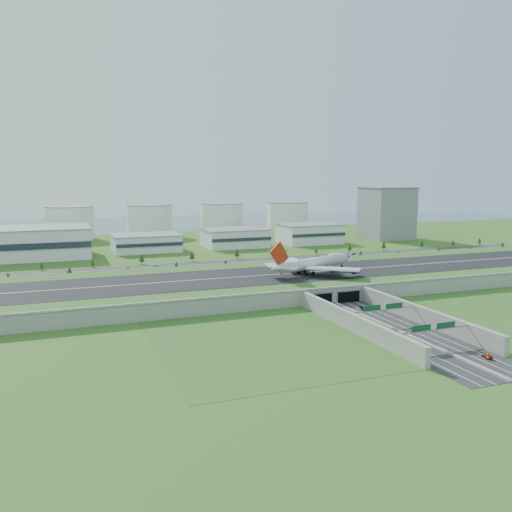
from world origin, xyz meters
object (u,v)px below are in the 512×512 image
object	(u,v)px
fuel_tank_a	(70,223)
car_5	(353,254)
boeing_747	(313,263)
car_7	(155,265)
office_tower	(387,213)
car_4	(16,278)
car_1	(404,343)
car_6	(444,251)
car_0	(360,325)
car_3	(487,356)
car_2	(363,308)

from	to	relation	value
fuel_tank_a	car_5	distance (m)	305.23
boeing_747	car_7	world-z (taller)	boeing_747
boeing_747	car_5	bearing A→B (deg)	28.18
office_tower	car_7	size ratio (longest dim) A/B	11.75
car_4	car_7	world-z (taller)	car_4
car_1	car_6	bearing A→B (deg)	55.34
boeing_747	car_0	distance (m)	94.38
car_3	car_4	world-z (taller)	car_3
car_1	office_tower	bearing A→B (deg)	65.14
boeing_747	office_tower	bearing A→B (deg)	25.62
boeing_747	car_4	xyz separation A→B (m)	(-174.32, 91.94, -13.56)
car_5	car_6	xyz separation A→B (m)	(85.81, -14.35, 0.02)
office_tower	car_1	xyz separation A→B (m)	(-209.53, -319.06, -26.60)
office_tower	car_0	bearing A→B (deg)	-126.18
car_1	car_3	world-z (taller)	car_1
office_tower	car_6	world-z (taller)	office_tower
car_3	car_7	world-z (taller)	car_3
car_5	car_6	size ratio (longest dim) A/B	0.82
boeing_747	car_6	bearing A→B (deg)	6.35
car_1	car_7	world-z (taller)	car_1
fuel_tank_a	car_2	world-z (taller)	fuel_tank_a
boeing_747	car_5	xyz separation A→B (m)	(91.63, 105.24, -13.54)
fuel_tank_a	car_2	distance (m)	398.01
car_2	car_4	xyz separation A→B (m)	(-171.03, 154.95, -0.12)
car_3	car_4	bearing A→B (deg)	-41.99
car_5	car_6	distance (m)	87.00
fuel_tank_a	car_3	size ratio (longest dim) A/B	9.65
car_5	car_6	world-z (taller)	car_6
car_3	car_5	world-z (taller)	car_3
boeing_747	car_3	world-z (taller)	boeing_747
office_tower	car_2	world-z (taller)	office_tower
car_6	boeing_747	bearing A→B (deg)	101.12
office_tower	car_2	bearing A→B (deg)	-126.35
car_0	car_5	distance (m)	226.68
car_0	car_2	bearing A→B (deg)	50.51
fuel_tank_a	car_1	world-z (taller)	fuel_tank_a
car_0	boeing_747	bearing A→B (deg)	71.24
fuel_tank_a	car_1	bearing A→B (deg)	-75.72
car_1	car_6	world-z (taller)	car_1
car_2	car_3	size ratio (longest dim) A/B	1.14
fuel_tank_a	car_6	xyz separation A→B (m)	(308.15, -222.80, -16.64)
car_5	car_1	bearing A→B (deg)	-41.40
car_3	car_0	bearing A→B (deg)	-56.07
car_4	car_5	distance (m)	266.29
car_3	car_7	bearing A→B (deg)	-61.26
office_tower	car_2	xyz separation A→B (m)	(-192.58, -261.70, -26.56)
car_0	car_4	xyz separation A→B (m)	(-151.95, 182.62, -0.02)
car_0	car_6	bearing A→B (deg)	37.36
office_tower	car_5	size ratio (longest dim) A/B	12.59
car_2	boeing_747	bearing A→B (deg)	-77.83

